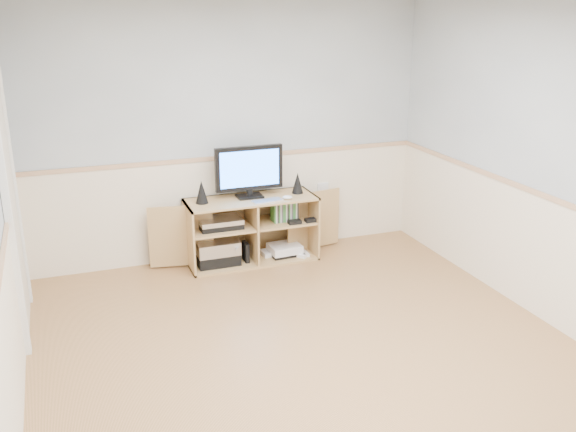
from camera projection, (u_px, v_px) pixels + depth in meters
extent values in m
cube|color=tan|center=(316.00, 361.00, 4.68)|extent=(4.00, 4.50, 0.02)
cube|color=silver|center=(559.00, 170.00, 4.94)|extent=(0.02, 4.50, 2.50)
cube|color=silver|center=(229.00, 134.00, 6.29)|extent=(4.00, 0.02, 2.50)
cube|color=silver|center=(567.00, 368.00, 2.27)|extent=(4.00, 0.02, 2.50)
cube|color=#F0E1C5|center=(231.00, 207.00, 6.51)|extent=(4.00, 0.01, 1.00)
cube|color=tan|center=(230.00, 157.00, 6.34)|extent=(4.00, 0.02, 0.04)
cube|color=beige|center=(11.00, 207.00, 4.86)|extent=(0.03, 0.82, 2.00)
cube|color=tan|center=(252.00, 259.00, 6.47)|extent=(1.28, 0.48, 0.02)
cube|color=tan|center=(251.00, 200.00, 6.27)|extent=(1.28, 0.48, 0.02)
cube|color=tan|center=(189.00, 237.00, 6.17)|extent=(0.02, 0.48, 0.65)
cube|color=tan|center=(310.00, 223.00, 6.58)|extent=(0.02, 0.48, 0.65)
cube|color=tan|center=(245.00, 223.00, 6.58)|extent=(1.28, 0.02, 0.65)
cube|color=tan|center=(252.00, 230.00, 6.37)|extent=(0.02, 0.46, 0.61)
cube|color=tan|center=(220.00, 228.00, 6.25)|extent=(0.61, 0.44, 0.02)
cube|color=tan|center=(282.00, 221.00, 6.46)|extent=(0.61, 0.44, 0.02)
cube|color=tan|center=(181.00, 236.00, 6.20)|extent=(0.61, 0.13, 0.61)
cube|color=tan|center=(314.00, 220.00, 6.66)|extent=(0.61, 0.13, 0.61)
cube|color=black|center=(250.00, 196.00, 6.31)|extent=(0.25, 0.18, 0.02)
cube|color=black|center=(249.00, 192.00, 6.30)|extent=(0.05, 0.04, 0.06)
cube|color=black|center=(249.00, 168.00, 6.22)|extent=(0.67, 0.05, 0.43)
cube|color=#3076FF|center=(250.00, 169.00, 6.19)|extent=(0.59, 0.01, 0.35)
cone|color=black|center=(202.00, 192.00, 6.09)|extent=(0.12, 0.12, 0.22)
cone|color=black|center=(298.00, 183.00, 6.42)|extent=(0.11, 0.11, 0.21)
cube|color=white|center=(267.00, 201.00, 6.18)|extent=(0.31, 0.16, 0.01)
ellipsoid|color=white|center=(287.00, 197.00, 6.25)|extent=(0.11, 0.09, 0.04)
cube|color=black|center=(217.00, 258.00, 6.33)|extent=(0.41, 0.31, 0.11)
cube|color=silver|center=(217.00, 247.00, 6.30)|extent=(0.41, 0.31, 0.13)
cube|color=black|center=(220.00, 225.00, 6.24)|extent=(0.41, 0.29, 0.05)
cube|color=silver|center=(220.00, 220.00, 6.22)|extent=(0.41, 0.29, 0.05)
cube|color=black|center=(246.00, 252.00, 6.37)|extent=(0.04, 0.14, 0.20)
cube|color=white|center=(272.00, 252.00, 6.56)|extent=(0.22, 0.17, 0.05)
cube|color=black|center=(285.00, 253.00, 6.56)|extent=(0.31, 0.26, 0.03)
cube|color=white|center=(285.00, 248.00, 6.54)|extent=(0.32, 0.28, 0.08)
cube|color=white|center=(306.00, 253.00, 6.55)|extent=(0.04, 0.14, 0.03)
cube|color=white|center=(298.00, 248.00, 6.69)|extent=(0.09, 0.15, 0.03)
cube|color=#3F8C3F|center=(284.00, 211.00, 6.42)|extent=(0.26, 0.14, 0.19)
cube|color=white|center=(323.00, 188.00, 6.79)|extent=(0.12, 0.03, 0.12)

